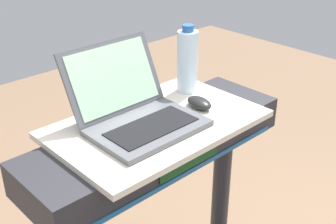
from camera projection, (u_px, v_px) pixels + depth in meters
desk_board at (157, 124)px, 1.38m from camera, size 0.65×0.41×0.02m
laptop at (136, 111)px, 1.34m from camera, size 0.33×0.33×0.23m
computer_mouse at (199, 103)px, 1.45m from camera, size 0.07×0.11×0.03m
water_bottle at (187, 61)px, 1.53m from camera, size 0.07×0.07×0.24m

